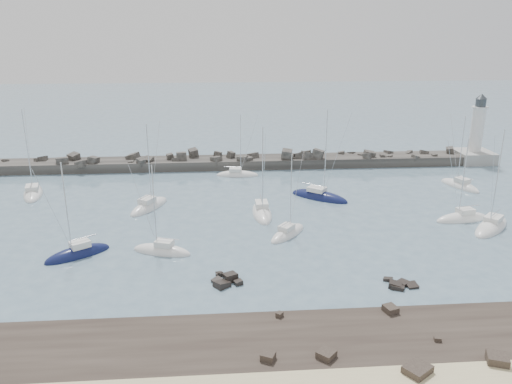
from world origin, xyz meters
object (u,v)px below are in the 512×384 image
sailboat_9 (462,219)px  sailboat_10 (460,186)px  sailboat_6 (262,213)px  sailboat_2 (78,254)px  sailboat_3 (149,207)px  sailboat_4 (237,175)px  sailboat_8 (319,197)px  sailboat_5 (162,251)px  sailboat_1 (33,194)px  lighthouse (475,147)px  sailboat_11 (491,227)px  sailboat_7 (288,234)px

sailboat_9 → sailboat_10: bearing=65.4°
sailboat_6 → sailboat_2: bearing=-152.1°
sailboat_3 → sailboat_6: size_ratio=0.98×
sailboat_4 → sailboat_9: size_ratio=0.95×
sailboat_8 → sailboat_5: bearing=-140.9°
sailboat_3 → sailboat_9: (45.42, -8.51, 0.00)m
sailboat_1 → sailboat_5: 33.86m
sailboat_10 → sailboat_3: bearing=-172.7°
lighthouse → sailboat_1: sailboat_1 is taller
sailboat_5 → sailboat_10: (48.75, 22.90, -0.00)m
sailboat_2 → sailboat_8: size_ratio=0.83×
sailboat_2 → sailboat_4: sailboat_2 is taller
lighthouse → sailboat_5: bearing=-146.6°
sailboat_1 → sailboat_4: sailboat_1 is taller
lighthouse → sailboat_10: bearing=-123.0°
sailboat_3 → sailboat_5: (3.60, -16.24, -0.00)m
lighthouse → sailboat_8: 41.34m
sailboat_1 → sailboat_10: size_ratio=1.13×
sailboat_3 → sailboat_10: size_ratio=1.05×
sailboat_5 → sailboat_11: (44.34, 4.38, -0.01)m
sailboat_10 → sailboat_4: bearing=165.6°
sailboat_1 → sailboat_2: sailboat_1 is taller
sailboat_2 → sailboat_7: size_ratio=1.08×
sailboat_8 → sailboat_9: size_ratio=1.20×
sailboat_3 → sailboat_11: 49.39m
sailboat_10 → sailboat_11: bearing=-103.4°
sailboat_3 → sailboat_4: size_ratio=1.13×
sailboat_7 → sailboat_9: size_ratio=0.92×
sailboat_11 → sailboat_5: bearing=-174.4°
sailboat_3 → sailboat_8: size_ratio=0.90×
sailboat_8 → sailboat_10: sailboat_8 is taller
sailboat_3 → sailboat_8: sailboat_8 is taller
sailboat_1 → sailboat_3: sailboat_1 is taller
sailboat_2 → sailboat_1: bearing=118.9°
lighthouse → sailboat_4: lighthouse is taller
sailboat_1 → sailboat_3: (19.97, -8.07, 0.01)m
sailboat_6 → sailboat_7: sailboat_6 is taller
sailboat_4 → sailboat_9: 39.96m
sailboat_4 → sailboat_8: (12.70, -13.73, 0.01)m
sailboat_1 → sailboat_9: 67.46m
sailboat_4 → sailboat_11: (33.75, -28.28, 0.01)m
sailboat_3 → sailboat_10: sailboat_3 is taller
sailboat_3 → sailboat_5: 16.63m
sailboat_2 → sailboat_8: sailboat_8 is taller
lighthouse → sailboat_4: (-48.66, -6.44, -2.96)m
sailboat_5 → sailboat_11: bearing=5.6°
sailboat_7 → sailboat_11: size_ratio=0.79×
sailboat_3 → sailboat_4: (14.20, 16.43, -0.02)m
sailboat_1 → sailboat_2: bearing=-61.1°
sailboat_4 → sailboat_7: bearing=-79.0°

